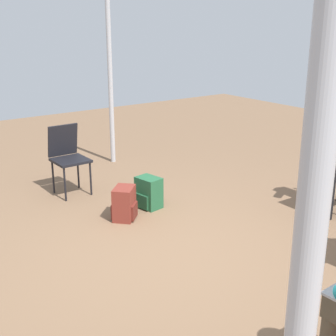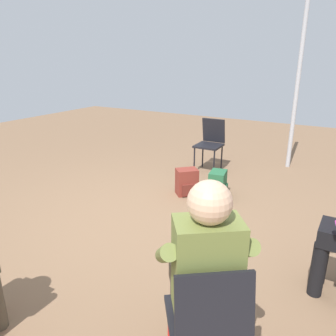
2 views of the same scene
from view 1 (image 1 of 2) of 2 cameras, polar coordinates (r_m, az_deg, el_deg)
The scene contains 5 objects.
ground_plane at distance 4.36m, azimuth 0.96°, elevation -10.74°, with size 14.00×14.00×0.00m, color brown.
chair_north at distance 5.86m, azimuth -12.13°, elevation 1.64°, with size 0.41×0.44×0.85m.
backpack_near_laptop_user at distance 5.09m, azimuth -5.35°, elevation -4.54°, with size 0.34×0.34×0.36m.
backpack_by_empty_chair at distance 5.38m, azimuth -2.36°, elevation -3.22°, with size 0.28×0.31×0.36m.
tent_pole_near at distance 6.91m, azimuth -7.10°, elevation 11.85°, with size 0.07×0.07×2.77m, color #B2B2B7.
Camera 1 is at (-2.31, -3.06, 2.08)m, focal length 50.00 mm.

